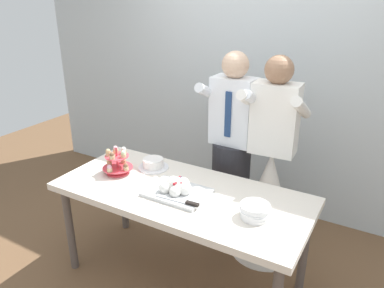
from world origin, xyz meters
TOP-DOWN VIEW (x-y plane):
  - ground_plane at (0.00, 0.00)m, footprint 8.00×8.00m
  - rear_wall at (0.00, 1.41)m, footprint 5.20×0.10m
  - dessert_table at (0.00, 0.00)m, footprint 1.80×0.80m
  - cupcake_stand at (-0.57, -0.00)m, footprint 0.23×0.23m
  - main_cake_tray at (0.00, -0.05)m, footprint 0.44×0.31m
  - plate_stack at (0.57, -0.06)m, footprint 0.19×0.19m
  - round_cake at (-0.38, 0.20)m, footprint 0.24×0.24m
  - person_groom at (0.08, 0.66)m, footprint 0.47×0.49m
  - person_bride at (0.43, 0.64)m, footprint 0.56×0.56m

SIDE VIEW (x-z plane):
  - ground_plane at x=0.00m, z-range 0.00..0.00m
  - person_bride at x=0.43m, z-range -0.25..1.41m
  - dessert_table at x=0.00m, z-range 0.31..1.09m
  - person_groom at x=0.08m, z-range -0.08..1.58m
  - round_cake at x=-0.38m, z-range 0.77..0.85m
  - main_cake_tray at x=0.00m, z-range 0.75..0.88m
  - plate_stack at x=0.57m, z-range 0.78..0.86m
  - cupcake_stand at x=-0.57m, z-range 0.76..0.97m
  - rear_wall at x=0.00m, z-range 0.00..2.90m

